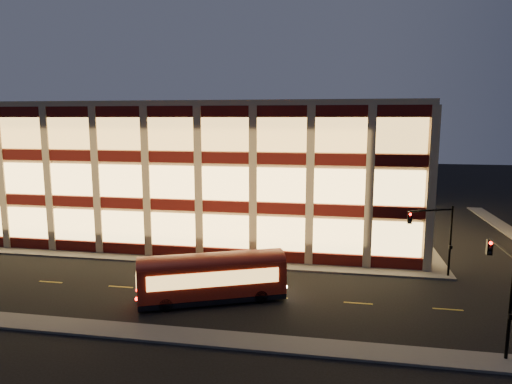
# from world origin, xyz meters

# --- Properties ---
(ground) EXTENTS (200.00, 200.00, 0.00)m
(ground) POSITION_xyz_m (0.00, 0.00, 0.00)
(ground) COLOR black
(ground) RESTS_ON ground
(sidewalk_office_south) EXTENTS (54.00, 2.00, 0.15)m
(sidewalk_office_south) POSITION_xyz_m (-3.00, 1.00, 0.07)
(sidewalk_office_south) COLOR #514F4C
(sidewalk_office_south) RESTS_ON ground
(sidewalk_office_east) EXTENTS (2.00, 30.00, 0.15)m
(sidewalk_office_east) POSITION_xyz_m (23.00, 17.00, 0.07)
(sidewalk_office_east) COLOR #514F4C
(sidewalk_office_east) RESTS_ON ground
(sidewalk_near) EXTENTS (100.00, 2.00, 0.15)m
(sidewalk_near) POSITION_xyz_m (0.00, -13.00, 0.07)
(sidewalk_near) COLOR #514F4C
(sidewalk_near) RESTS_ON ground
(office_building) EXTENTS (50.45, 30.45, 14.50)m
(office_building) POSITION_xyz_m (-2.91, 16.91, 7.25)
(office_building) COLOR tan
(office_building) RESTS_ON ground
(traffic_signal_far) EXTENTS (3.79, 1.87, 6.00)m
(traffic_signal_far) POSITION_xyz_m (22.21, 0.24, 4.11)
(traffic_signal_far) COLOR black
(traffic_signal_far) RESTS_ON ground
(traffic_signal_near) EXTENTS (0.32, 4.45, 6.00)m
(traffic_signal_near) POSITION_xyz_m (23.50, -11.03, 4.13)
(traffic_signal_near) COLOR black
(traffic_signal_near) RESTS_ON ground
(trolley_bus) EXTENTS (10.50, 6.37, 3.49)m
(trolley_bus) POSITION_xyz_m (5.72, -7.34, 1.93)
(trolley_bus) COLOR #9D1808
(trolley_bus) RESTS_ON ground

